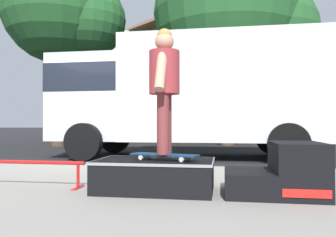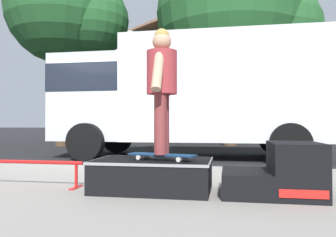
# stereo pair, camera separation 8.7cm
# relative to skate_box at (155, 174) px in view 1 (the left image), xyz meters

# --- Properties ---
(ground_plane) EXTENTS (140.00, 140.00, 0.00)m
(ground_plane) POSITION_rel_skate_box_xyz_m (-2.38, 2.85, -0.31)
(ground_plane) COLOR black
(skate_box) EXTENTS (1.31, 0.81, 0.35)m
(skate_box) POSITION_rel_skate_box_xyz_m (0.00, 0.00, 0.00)
(skate_box) COLOR black
(skate_box) RESTS_ON sidewalk_slab
(kicker_ramp) EXTENTS (1.01, 0.80, 0.56)m
(kicker_ramp) POSITION_rel_skate_box_xyz_m (1.38, -0.00, 0.04)
(kicker_ramp) COLOR black
(kicker_ramp) RESTS_ON sidewalk_slab
(grind_rail) EXTENTS (1.61, 0.28, 0.32)m
(grind_rail) POSITION_rel_skate_box_xyz_m (-1.66, 0.01, 0.05)
(grind_rail) COLOR red
(grind_rail) RESTS_ON sidewalk_slab
(skateboard) EXTENTS (0.80, 0.42, 0.07)m
(skateboard) POSITION_rel_skate_box_xyz_m (0.11, -0.04, 0.22)
(skateboard) COLOR navy
(skateboard) RESTS_ON skate_box
(skater_kid) EXTENTS (0.34, 0.72, 1.41)m
(skater_kid) POSITION_rel_skate_box_xyz_m (0.11, -0.04, 1.06)
(skater_kid) COLOR brown
(skater_kid) RESTS_ON skateboard
(box_truck) EXTENTS (6.91, 2.63, 3.05)m
(box_truck) POSITION_rel_skate_box_xyz_m (-0.21, 5.05, 1.39)
(box_truck) COLOR silver
(box_truck) RESTS_ON ground
(street_tree_main) EXTENTS (4.92, 4.47, 7.77)m
(street_tree_main) POSITION_rel_skate_box_xyz_m (-5.41, 8.76, 5.06)
(street_tree_main) COLOR brown
(street_tree_main) RESTS_ON ground
(street_tree_neighbour) EXTENTS (6.67, 6.06, 8.42)m
(street_tree_neighbour) POSITION_rel_skate_box_xyz_m (1.29, 10.34, 4.90)
(street_tree_neighbour) COLOR brown
(street_tree_neighbour) RESTS_ON ground
(house_behind) EXTENTS (9.54, 8.22, 8.40)m
(house_behind) POSITION_rel_skate_box_xyz_m (-2.07, 17.57, 3.93)
(house_behind) COLOR beige
(house_behind) RESTS_ON ground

